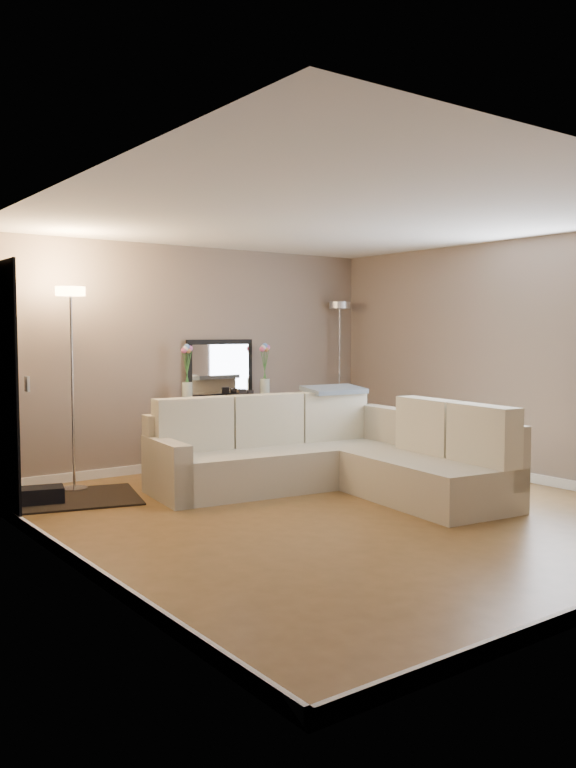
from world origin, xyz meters
TOP-DOWN VIEW (x-y plane):
  - floor at (0.00, 0.00)m, footprint 5.00×5.50m
  - ceiling at (0.00, 0.00)m, footprint 5.00×5.50m
  - wall_back at (0.00, 2.76)m, footprint 5.00×0.02m
  - wall_left at (-2.51, 0.00)m, footprint 0.02×5.50m
  - wall_right at (2.51, 0.00)m, footprint 0.02×5.50m
  - baseboard_back at (0.00, 2.73)m, footprint 5.00×0.03m
  - baseboard_left at (-2.48, 0.00)m, footprint 0.03×5.50m
  - baseboard_right at (2.48, 0.00)m, footprint 0.03×5.50m
  - switch_plate at (-2.48, 0.85)m, footprint 0.02×0.08m
  - sectional_sofa at (0.50, 0.77)m, footprint 2.78×2.88m
  - throw_blanket at (1.05, 1.37)m, footprint 0.70×0.44m
  - console_table at (0.30, 2.54)m, footprint 1.28×0.35m
  - leaning_mirror at (0.38, 2.70)m, footprint 0.91×0.05m
  - table_decor at (0.38, 2.50)m, footprint 0.54×0.12m
  - flower_vase_left at (-0.16, 2.54)m, footprint 0.15×0.12m
  - flower_vase_right at (0.92, 2.54)m, footprint 0.15×0.12m
  - floor_lamp_lit at (-1.60, 2.27)m, footprint 0.35×0.35m
  - floor_lamp_unlit at (2.13, 2.55)m, footprint 0.35×0.35m
  - charcoal_rug at (-1.81, 1.92)m, footprint 1.55×1.31m
  - black_bag at (-2.05, 1.88)m, footprint 0.43×0.36m

SIDE VIEW (x-z plane):
  - floor at x=0.00m, z-range -0.01..0.00m
  - charcoal_rug at x=-1.81m, z-range 0.00..0.02m
  - black_bag at x=-2.05m, z-range -0.09..0.16m
  - baseboard_back at x=0.00m, z-range 0.00..0.10m
  - baseboard_left at x=-2.48m, z-range 0.00..0.10m
  - baseboard_right at x=2.48m, z-range 0.00..0.10m
  - sectional_sofa at x=0.50m, z-range -0.12..0.82m
  - console_table at x=0.30m, z-range 0.05..0.84m
  - table_decor at x=0.38m, z-range 0.76..0.89m
  - throw_blanket at x=1.05m, z-range 0.92..1.01m
  - flower_vase_left at x=-0.16m, z-range 0.74..1.42m
  - flower_vase_right at x=0.92m, z-range 0.74..1.42m
  - leaning_mirror at x=0.38m, z-range 0.80..1.51m
  - switch_plate at x=-2.48m, z-range 1.14..1.26m
  - wall_back at x=0.00m, z-range 0.00..2.60m
  - wall_left at x=-2.51m, z-range 0.00..2.60m
  - wall_right at x=2.51m, z-range 0.00..2.60m
  - floor_lamp_unlit at x=2.13m, z-range 0.41..2.41m
  - floor_lamp_lit at x=-1.60m, z-range 0.42..2.47m
  - ceiling at x=0.00m, z-range 2.60..2.61m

